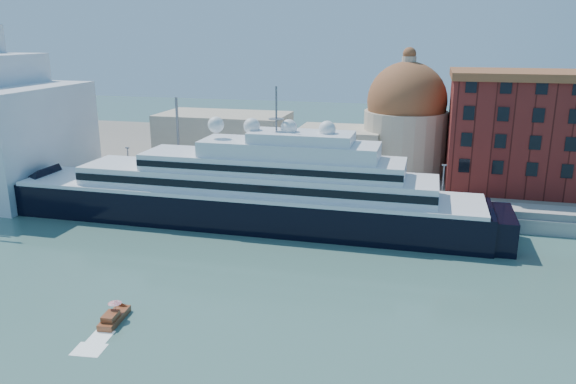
# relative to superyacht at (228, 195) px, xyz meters

# --- Properties ---
(ground) EXTENTS (400.00, 400.00, 0.00)m
(ground) POSITION_rel_superyacht_xyz_m (6.43, -23.00, -4.84)
(ground) COLOR #386158
(ground) RESTS_ON ground
(quay) EXTENTS (180.00, 10.00, 2.50)m
(quay) POSITION_rel_superyacht_xyz_m (6.43, 11.00, -3.59)
(quay) COLOR gray
(quay) RESTS_ON ground
(land) EXTENTS (260.00, 72.00, 2.00)m
(land) POSITION_rel_superyacht_xyz_m (6.43, 52.00, -3.84)
(land) COLOR slate
(land) RESTS_ON ground
(quay_fence) EXTENTS (180.00, 0.10, 1.20)m
(quay_fence) POSITION_rel_superyacht_xyz_m (6.43, 6.50, -1.74)
(quay_fence) COLOR slate
(quay_fence) RESTS_ON quay
(superyacht) EXTENTS (93.86, 13.01, 28.05)m
(superyacht) POSITION_rel_superyacht_xyz_m (0.00, 0.00, 0.00)
(superyacht) COLOR black
(superyacht) RESTS_ON ground
(service_barge) EXTENTS (11.41, 5.91, 2.45)m
(service_barge) POSITION_rel_superyacht_xyz_m (-34.10, -2.86, -4.14)
(service_barge) COLOR white
(service_barge) RESTS_ON ground
(water_taxi) EXTENTS (2.33, 5.51, 2.54)m
(water_taxi) POSITION_rel_superyacht_xyz_m (-0.56, -36.99, -4.23)
(water_taxi) COLOR brown
(water_taxi) RESTS_ON ground
(warehouse) EXTENTS (43.00, 19.00, 23.25)m
(warehouse) POSITION_rel_superyacht_xyz_m (58.43, 29.00, 8.95)
(warehouse) COLOR maroon
(warehouse) RESTS_ON land
(church) EXTENTS (66.00, 18.00, 25.50)m
(church) POSITION_rel_superyacht_xyz_m (12.81, 34.72, 6.07)
(church) COLOR beige
(church) RESTS_ON land
(lamp_posts) EXTENTS (120.80, 2.40, 18.00)m
(lamp_posts) POSITION_rel_superyacht_xyz_m (-6.24, 9.27, 5.00)
(lamp_posts) COLOR slate
(lamp_posts) RESTS_ON quay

